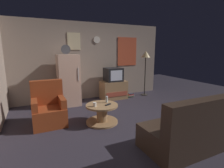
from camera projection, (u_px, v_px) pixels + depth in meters
The scene contains 13 objects.
ground_plane at pixel (127, 124), 3.78m from camera, with size 12.00×12.00×0.00m, color #2D2833.
wall_with_art at pixel (92, 61), 5.72m from camera, with size 5.20×0.12×2.51m.
fridge at pixel (69, 80), 5.01m from camera, with size 0.60×0.62×1.77m.
tv_stand at pixel (114, 90), 5.75m from camera, with size 0.84×0.53×0.61m.
crt_tv at pixel (113, 75), 5.64m from camera, with size 0.54×0.51×0.44m.
standing_lamp at pixel (146, 58), 6.00m from camera, with size 0.32×0.32×1.59m.
coffee_table at pixel (102, 114), 3.84m from camera, with size 0.72×0.72×0.42m.
wine_glass at pixel (107, 99), 3.95m from camera, with size 0.05×0.05×0.15m, color silver.
mug_ceramic_white at pixel (95, 105), 3.67m from camera, with size 0.08×0.08×0.09m, color silver.
remote_control at pixel (108, 105), 3.77m from camera, with size 0.15×0.04×0.02m, color black.
armchair at pixel (49, 109), 3.76m from camera, with size 0.68×0.68×0.96m.
couch at pixel (194, 130), 2.84m from camera, with size 1.70×0.80×0.92m.
book_stack at pixel (131, 95), 5.99m from camera, with size 0.22×0.17×0.14m.
Camera 1 is at (-1.80, -3.06, 1.62)m, focal length 27.28 mm.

